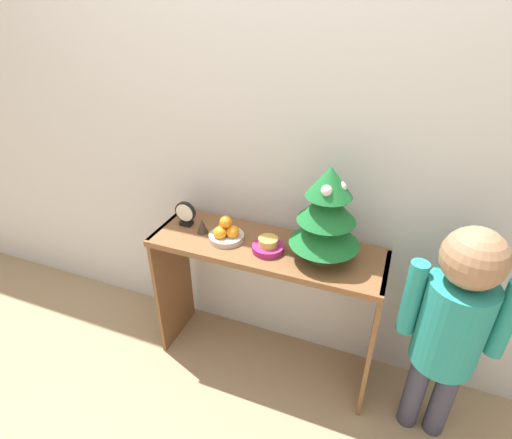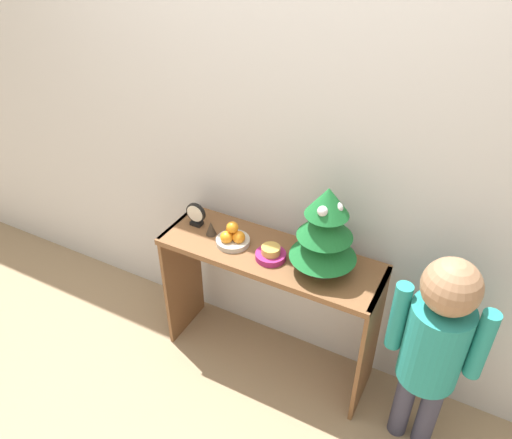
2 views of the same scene
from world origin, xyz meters
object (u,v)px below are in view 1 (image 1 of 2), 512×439
(desk_clock, at_px, (185,214))
(fruit_bowl, at_px, (226,232))
(mini_tree, at_px, (327,215))
(child_figure, at_px, (454,319))
(figurine, at_px, (202,226))
(singing_bowl, at_px, (268,246))

(desk_clock, bearing_deg, fruit_bowl, -11.30)
(mini_tree, relative_size, child_figure, 0.41)
(fruit_bowl, distance_m, figurine, 0.13)
(mini_tree, xyz_separation_m, desk_clock, (-0.70, 0.03, -0.16))
(mini_tree, xyz_separation_m, singing_bowl, (-0.24, -0.03, -0.19))
(desk_clock, distance_m, figurine, 0.12)
(fruit_bowl, distance_m, singing_bowl, 0.22)
(singing_bowl, xyz_separation_m, desk_clock, (-0.46, 0.07, 0.04))
(singing_bowl, bearing_deg, fruit_bowl, 175.53)
(fruit_bowl, xyz_separation_m, child_figure, (1.01, -0.08, -0.12))
(fruit_bowl, height_order, figurine, fruit_bowl)
(mini_tree, bearing_deg, figurine, -179.64)
(fruit_bowl, relative_size, child_figure, 0.16)
(singing_bowl, bearing_deg, mini_tree, 8.14)
(singing_bowl, distance_m, figurine, 0.35)
(figurine, bearing_deg, child_figure, -4.72)
(figurine, bearing_deg, mini_tree, 0.36)
(mini_tree, relative_size, singing_bowl, 3.00)
(singing_bowl, xyz_separation_m, child_figure, (0.79, -0.06, -0.11))
(child_figure, bearing_deg, mini_tree, 169.88)
(fruit_bowl, xyz_separation_m, singing_bowl, (0.22, -0.02, -0.01))
(figurine, xyz_separation_m, child_figure, (1.14, -0.09, -0.12))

